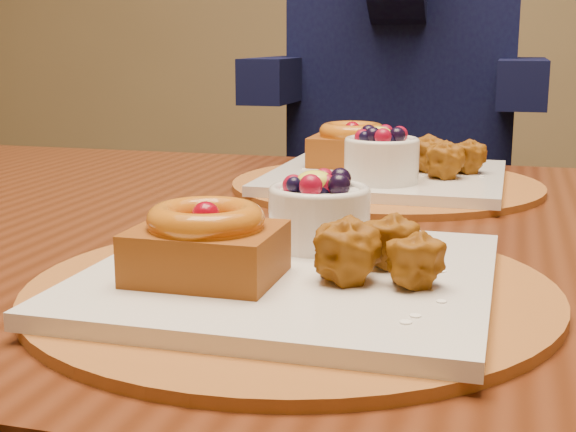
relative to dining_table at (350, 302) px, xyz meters
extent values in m
cube|color=#3D1A0B|center=(0.00, 0.00, 0.06)|extent=(1.60, 0.90, 0.04)
cylinder|color=brown|center=(0.00, -0.22, 0.08)|extent=(0.38, 0.38, 0.01)
cube|color=silver|center=(0.00, -0.22, 0.09)|extent=(0.28, 0.28, 0.01)
cube|color=#522A07|center=(-0.05, -0.26, 0.11)|extent=(0.10, 0.08, 0.04)
torus|color=#A14D09|center=(-0.05, -0.26, 0.14)|extent=(0.08, 0.08, 0.02)
sphere|color=maroon|center=(-0.05, -0.26, 0.14)|extent=(0.02, 0.02, 0.02)
sphere|color=#894909|center=(0.07, -0.20, 0.11)|extent=(0.04, 0.04, 0.04)
sphere|color=#894909|center=(0.04, -0.24, 0.11)|extent=(0.04, 0.04, 0.04)
sphere|color=#894909|center=(0.09, -0.24, 0.11)|extent=(0.04, 0.04, 0.04)
cylinder|color=silver|center=(0.00, -0.15, 0.12)|extent=(0.08, 0.08, 0.04)
torus|color=silver|center=(0.00, -0.15, 0.14)|extent=(0.08, 0.08, 0.01)
ellipsoid|color=#F2EF3E|center=(0.00, -0.15, 0.15)|extent=(0.03, 0.03, 0.02)
cylinder|color=brown|center=(0.00, 0.22, 0.08)|extent=(0.38, 0.38, 0.01)
cube|color=silver|center=(0.00, 0.22, 0.09)|extent=(0.28, 0.28, 0.01)
cube|color=#522A07|center=(-0.05, 0.26, 0.12)|extent=(0.10, 0.09, 0.04)
torus|color=#A14D09|center=(-0.05, 0.26, 0.14)|extent=(0.09, 0.09, 0.02)
sphere|color=maroon|center=(-0.05, 0.26, 0.14)|extent=(0.02, 0.02, 0.02)
sphere|color=#894909|center=(0.07, 0.20, 0.12)|extent=(0.04, 0.04, 0.04)
sphere|color=#894909|center=(0.05, 0.24, 0.12)|extent=(0.04, 0.04, 0.04)
sphere|color=#894909|center=(0.10, 0.24, 0.12)|extent=(0.04, 0.04, 0.04)
cylinder|color=silver|center=(0.00, 0.15, 0.12)|extent=(0.09, 0.09, 0.05)
torus|color=silver|center=(0.00, 0.15, 0.14)|extent=(0.09, 0.09, 0.01)
ellipsoid|color=#F2EF3E|center=(0.00, 0.15, 0.15)|extent=(0.03, 0.03, 0.02)
cube|color=black|center=(0.00, 0.80, -0.18)|extent=(0.64, 0.64, 0.04)
cylinder|color=black|center=(0.28, 0.70, -0.44)|extent=(0.04, 0.04, 0.48)
cylinder|color=black|center=(-0.28, 0.91, -0.44)|extent=(0.04, 0.04, 0.48)
cylinder|color=black|center=(0.11, 1.08, -0.44)|extent=(0.04, 0.04, 0.48)
cube|color=black|center=(-0.09, 1.00, 0.07)|extent=(0.46, 0.23, 0.51)
cube|color=black|center=(-0.08, 0.99, 0.20)|extent=(0.46, 0.24, 0.66)
cube|color=black|center=(-0.32, 0.87, 0.18)|extent=(0.09, 0.33, 0.09)
cube|color=black|center=(0.16, 0.87, 0.18)|extent=(0.09, 0.33, 0.09)
camera|label=1|loc=(0.15, -0.75, 0.26)|focal=50.00mm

